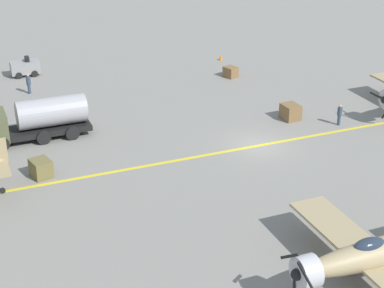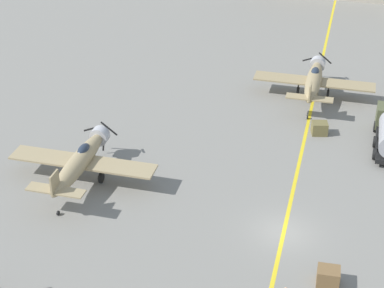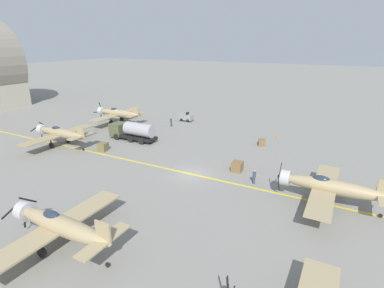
# 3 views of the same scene
# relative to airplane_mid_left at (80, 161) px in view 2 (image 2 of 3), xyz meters

# --- Properties ---
(ground_plane) EXTENTS (400.00, 400.00, 0.00)m
(ground_plane) POSITION_rel_airplane_mid_left_xyz_m (16.57, -2.35, -2.01)
(ground_plane) COLOR gray
(taxiway_stripe) EXTENTS (0.30, 160.00, 0.01)m
(taxiway_stripe) POSITION_rel_airplane_mid_left_xyz_m (16.57, -2.35, -2.01)
(taxiway_stripe) COLOR yellow
(taxiway_stripe) RESTS_ON ground
(airplane_mid_left) EXTENTS (12.00, 9.98, 3.65)m
(airplane_mid_left) POSITION_rel_airplane_mid_left_xyz_m (0.00, 0.00, 0.00)
(airplane_mid_left) COLOR tan
(airplane_mid_left) RESTS_ON ground
(airplane_far_center) EXTENTS (12.00, 9.98, 3.65)m
(airplane_far_center) POSITION_rel_airplane_mid_left_xyz_m (16.41, 19.99, 0.00)
(airplane_far_center) COLOR tan
(airplane_far_center) RESTS_ON ground
(supply_crate_by_tanker) EXTENTS (1.62, 1.45, 1.16)m
(supply_crate_by_tanker) POSITION_rel_airplane_mid_left_xyz_m (17.73, 12.80, -1.43)
(supply_crate_by_tanker) COLOR brown
(supply_crate_by_tanker) RESTS_ON ground
(supply_crate_mid_lane) EXTENTS (1.50, 1.27, 1.20)m
(supply_crate_mid_lane) POSITION_rel_airplane_mid_left_xyz_m (20.01, -6.93, -1.41)
(supply_crate_mid_lane) COLOR brown
(supply_crate_mid_lane) RESTS_ON ground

